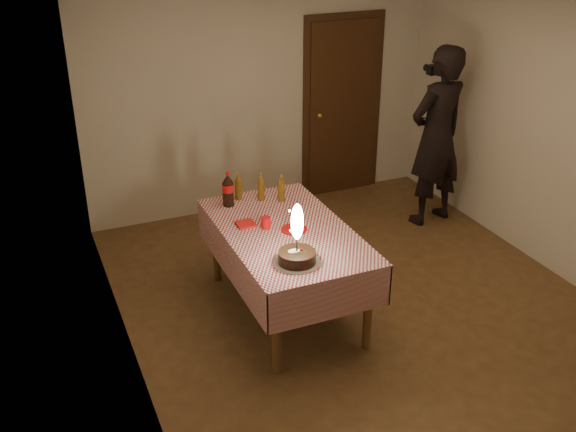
# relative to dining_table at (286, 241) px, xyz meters

# --- Properties ---
(ground) EXTENTS (4.00, 4.50, 0.01)m
(ground) POSITION_rel_dining_table_xyz_m (0.65, -0.04, -0.70)
(ground) COLOR brown
(ground) RESTS_ON ground
(room_shell) EXTENTS (4.04, 4.54, 2.62)m
(room_shell) POSITION_rel_dining_table_xyz_m (0.68, 0.04, 0.96)
(room_shell) COLOR beige
(room_shell) RESTS_ON ground
(dining_table) EXTENTS (1.02, 1.72, 0.80)m
(dining_table) POSITION_rel_dining_table_xyz_m (0.00, 0.00, 0.00)
(dining_table) COLOR brown
(dining_table) RESTS_ON ground
(birthday_cake) EXTENTS (0.36, 0.36, 0.49)m
(birthday_cake) POSITION_rel_dining_table_xyz_m (-0.13, -0.53, 0.22)
(birthday_cake) COLOR white
(birthday_cake) RESTS_ON dining_table
(red_plate) EXTENTS (0.22, 0.22, 0.01)m
(red_plate) POSITION_rel_dining_table_xyz_m (0.06, -0.03, 0.11)
(red_plate) COLOR #AD0C0E
(red_plate) RESTS_ON dining_table
(red_cup) EXTENTS (0.08, 0.08, 0.10)m
(red_cup) POSITION_rel_dining_table_xyz_m (-0.14, 0.09, 0.16)
(red_cup) COLOR red
(red_cup) RESTS_ON dining_table
(clear_cup) EXTENTS (0.07, 0.07, 0.09)m
(clear_cup) POSITION_rel_dining_table_xyz_m (0.13, 0.10, 0.15)
(clear_cup) COLOR silver
(clear_cup) RESTS_ON dining_table
(napkin_stack) EXTENTS (0.15, 0.15, 0.02)m
(napkin_stack) POSITION_rel_dining_table_xyz_m (-0.28, 0.21, 0.12)
(napkin_stack) COLOR red
(napkin_stack) RESTS_ON dining_table
(cola_bottle) EXTENTS (0.10, 0.10, 0.32)m
(cola_bottle) POSITION_rel_dining_table_xyz_m (-0.28, 0.64, 0.26)
(cola_bottle) COLOR black
(cola_bottle) RESTS_ON dining_table
(amber_bottle_left) EXTENTS (0.06, 0.06, 0.25)m
(amber_bottle_left) POSITION_rel_dining_table_xyz_m (-0.15, 0.74, 0.22)
(amber_bottle_left) COLOR brown
(amber_bottle_left) RESTS_ON dining_table
(amber_bottle_right) EXTENTS (0.06, 0.06, 0.25)m
(amber_bottle_right) POSITION_rel_dining_table_xyz_m (0.19, 0.54, 0.22)
(amber_bottle_right) COLOR brown
(amber_bottle_right) RESTS_ON dining_table
(amber_bottle_mid) EXTENTS (0.06, 0.06, 0.25)m
(amber_bottle_mid) POSITION_rel_dining_table_xyz_m (0.03, 0.64, 0.22)
(amber_bottle_mid) COLOR brown
(amber_bottle_mid) RESTS_ON dining_table
(photographer) EXTENTS (0.79, 0.60, 1.95)m
(photographer) POSITION_rel_dining_table_xyz_m (2.19, 1.04, 0.28)
(photographer) COLOR black
(photographer) RESTS_ON ground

